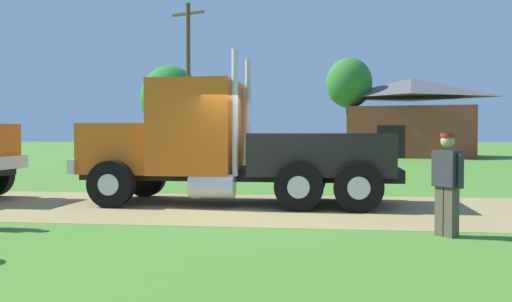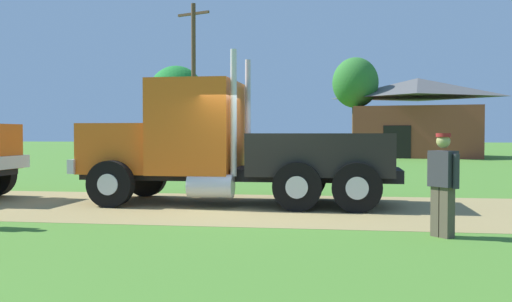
{
  "view_description": "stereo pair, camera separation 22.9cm",
  "coord_description": "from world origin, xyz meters",
  "px_view_note": "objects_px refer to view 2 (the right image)",
  "views": [
    {
      "loc": [
        1.6,
        -12.72,
        1.65
      ],
      "look_at": [
        -0.32,
        1.69,
        1.22
      ],
      "focal_mm": 40.6,
      "sensor_mm": 36.0,
      "label": 1
    },
    {
      "loc": [
        1.83,
        -12.69,
        1.65
      ],
      "look_at": [
        -0.32,
        1.69,
        1.22
      ],
      "focal_mm": 40.6,
      "sensor_mm": 36.0,
      "label": 2
    }
  ],
  "objects_px": {
    "truck_foreground_white": "(228,148)",
    "visitor_standing_near": "(443,181)",
    "shed_building": "(417,119)",
    "utility_pole_near": "(194,78)"
  },
  "relations": [
    {
      "from": "visitor_standing_near",
      "to": "shed_building",
      "type": "height_order",
      "value": "shed_building"
    },
    {
      "from": "truck_foreground_white",
      "to": "utility_pole_near",
      "type": "height_order",
      "value": "utility_pole_near"
    },
    {
      "from": "truck_foreground_white",
      "to": "shed_building",
      "type": "distance_m",
      "value": 30.11
    },
    {
      "from": "shed_building",
      "to": "utility_pole_near",
      "type": "bearing_deg",
      "value": -146.28
    },
    {
      "from": "visitor_standing_near",
      "to": "utility_pole_near",
      "type": "xyz_separation_m",
      "value": [
        -10.26,
        23.59,
        4.0
      ]
    },
    {
      "from": "truck_foreground_white",
      "to": "shed_building",
      "type": "bearing_deg",
      "value": 74.68
    },
    {
      "from": "truck_foreground_white",
      "to": "shed_building",
      "type": "height_order",
      "value": "shed_building"
    },
    {
      "from": "truck_foreground_white",
      "to": "visitor_standing_near",
      "type": "distance_m",
      "value": 5.78
    },
    {
      "from": "shed_building",
      "to": "visitor_standing_near",
      "type": "bearing_deg",
      "value": -96.39
    },
    {
      "from": "visitor_standing_near",
      "to": "utility_pole_near",
      "type": "distance_m",
      "value": 26.03
    }
  ]
}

